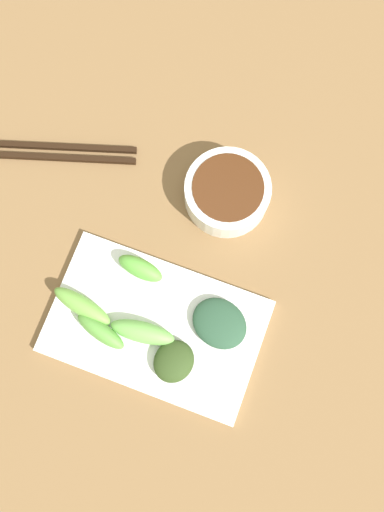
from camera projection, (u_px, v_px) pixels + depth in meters
The scene contains 10 objects.
tabletop at pixel (187, 266), 0.80m from camera, with size 2.10×2.10×0.02m, color brown.
sauce_bowl at pixel (227, 192), 0.79m from camera, with size 0.12×0.12×0.05m.
serving_plate at pixel (156, 326), 0.76m from camera, with size 0.17×0.28×0.01m, color white.
broccoli_leafy_0 at pixel (219, 323), 0.75m from camera, with size 0.06×0.08×0.02m, color #2A4D35.
broccoli_stalk_1 at pixel (101, 331), 0.74m from camera, with size 0.02×0.07×0.03m, color #5EA140.
broccoli_leafy_2 at pixel (174, 361), 0.74m from camera, with size 0.06×0.05×0.02m, color #30441C.
broccoli_stalk_3 at pixel (140, 268), 0.76m from camera, with size 0.03×0.06×0.03m, color #61B240.
broccoli_stalk_4 at pixel (142, 332), 0.74m from camera, with size 0.03×0.09×0.03m, color #70B651.
broccoli_stalk_5 at pixel (82, 306), 0.75m from camera, with size 0.03×0.09×0.03m, color #73B348.
chopsticks at pixel (57, 152), 0.82m from camera, with size 0.09×0.23×0.01m.
Camera 1 is at (0.15, 0.06, 0.79)m, focal length 39.96 mm.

